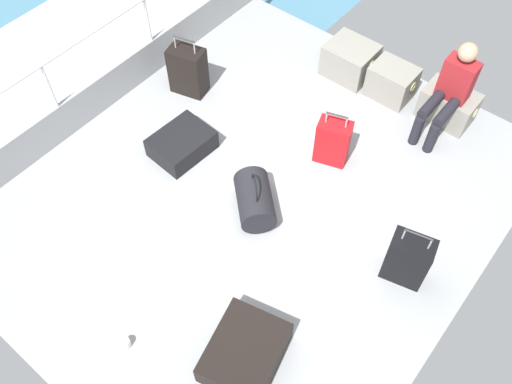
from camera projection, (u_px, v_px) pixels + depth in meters
The scene contains 15 objects.
ground_plane at pixel (258, 196), 5.72m from camera, with size 4.40×5.20×0.06m, color #939699.
gunwale_port at pixel (111, 86), 6.31m from camera, with size 0.06×5.20×0.45m, color #939699.
railing_port at pixel (100, 47), 5.86m from camera, with size 0.04×4.20×1.02m.
sea_wake at pixel (47, 70), 7.29m from camera, with size 12.00×12.00×0.01m.
cargo_crate_0 at pixel (350, 60), 6.60m from camera, with size 0.59×0.48×0.41m.
cargo_crate_1 at pixel (392, 82), 6.38m from camera, with size 0.54×0.39×0.40m.
cargo_crate_2 at pixel (448, 105), 6.18m from camera, with size 0.62×0.39×0.38m.
passenger_seated at pixel (450, 90), 5.79m from camera, with size 0.34×0.66×1.08m.
suitcase_0 at pixel (245, 352), 4.59m from camera, with size 0.72×0.82×0.26m.
suitcase_1 at pixel (333, 142), 5.76m from camera, with size 0.40×0.31×0.68m.
suitcase_2 at pixel (408, 259), 4.93m from camera, with size 0.42×0.32×0.71m.
suitcase_3 at pixel (188, 70), 6.36m from camera, with size 0.46×0.35×0.75m.
suitcase_4 at pixel (182, 144), 5.94m from camera, with size 0.54×0.67×0.24m.
duffel_bag at pixel (255, 200), 5.44m from camera, with size 0.66×0.65×0.51m.
paper_cup at pixel (126, 343), 4.72m from camera, with size 0.08×0.08×0.10m, color white.
Camera 1 is at (2.06, -2.58, 4.64)m, focal length 38.67 mm.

